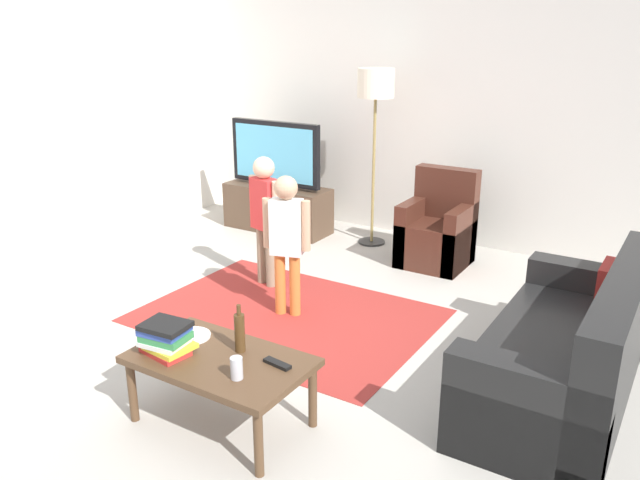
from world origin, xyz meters
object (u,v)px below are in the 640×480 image
(armchair, at_px, (438,233))
(soda_can, at_px, (237,368))
(book_stack, at_px, (166,338))
(tv, at_px, (275,155))
(tv_remote, at_px, (277,364))
(coffee_table, at_px, (220,365))
(bottle, at_px, (240,332))
(child_center, at_px, (287,233))
(couch, at_px, (574,357))
(child_near_tv, at_px, (265,209))
(plate, at_px, (192,336))
(tv_stand, at_px, (278,209))
(floor_lamp, at_px, (376,93))

(armchair, relative_size, soda_can, 7.50)
(book_stack, bearing_deg, tv, 116.07)
(tv_remote, xyz_separation_m, soda_can, (-0.10, -0.22, 0.05))
(coffee_table, height_order, bottle, bottle)
(child_center, bearing_deg, soda_can, -64.05)
(tv, bearing_deg, couch, -27.52)
(tv, relative_size, armchair, 1.22)
(tv, bearing_deg, coffee_table, -59.09)
(child_near_tv, xyz_separation_m, book_stack, (0.74, -1.92, -0.17))
(couch, height_order, tv_remote, couch)
(armchair, distance_m, child_center, 1.83)
(coffee_table, bearing_deg, child_center, 110.35)
(book_stack, bearing_deg, tv_remote, 19.89)
(tv, height_order, armchair, tv)
(soda_can, distance_m, plate, 0.57)
(armchair, relative_size, child_center, 0.81)
(child_center, relative_size, bottle, 3.92)
(tv, relative_size, child_center, 0.99)
(child_near_tv, distance_m, child_center, 0.65)
(couch, height_order, book_stack, couch)
(child_center, xyz_separation_m, bottle, (0.57, -1.28, -0.13))
(armchair, xyz_separation_m, plate, (-0.34, -3.00, 0.13))
(soda_can, bearing_deg, bottle, 125.31)
(tv_stand, bearing_deg, child_center, -52.28)
(armchair, bearing_deg, floor_lamp, 166.61)
(child_near_tv, xyz_separation_m, soda_can, (1.24, -1.92, -0.20))
(child_near_tv, relative_size, soda_can, 9.48)
(coffee_table, distance_m, book_stack, 0.34)
(armchair, bearing_deg, couch, -48.60)
(child_near_tv, xyz_separation_m, plate, (0.72, -1.70, -0.26))
(soda_can, xyz_separation_m, plate, (-0.52, 0.22, -0.05))
(armchair, height_order, child_center, child_center)
(armchair, height_order, coffee_table, armchair)
(armchair, relative_size, tv_remote, 5.29)
(tv_stand, height_order, couch, couch)
(soda_can, relative_size, plate, 0.55)
(coffee_table, height_order, soda_can, soda_can)
(tv_remote, bearing_deg, coffee_table, -155.39)
(tv, relative_size, tv_remote, 6.47)
(couch, distance_m, book_stack, 2.39)
(child_near_tv, xyz_separation_m, child_center, (0.51, -0.40, -0.01))
(coffee_table, xyz_separation_m, bottle, (0.05, 0.12, 0.17))
(child_center, bearing_deg, couch, -2.52)
(tv_stand, distance_m, couch, 3.95)
(bottle, bearing_deg, coffee_table, -112.62)
(tv, relative_size, soda_can, 9.17)
(soda_can, bearing_deg, couch, 45.30)
(couch, xyz_separation_m, child_center, (-2.14, 0.09, 0.38))
(tv, distance_m, book_stack, 3.62)
(couch, relative_size, coffee_table, 1.80)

